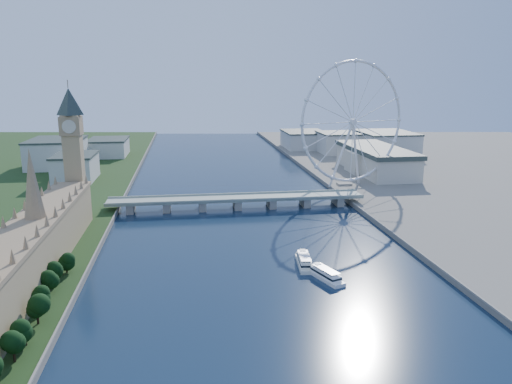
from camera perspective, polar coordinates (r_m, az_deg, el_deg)
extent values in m
cube|color=tan|center=(313.48, -23.61, -5.56)|extent=(24.00, 200.00, 28.00)
cone|color=#937A59|center=(304.63, -24.22, 0.89)|extent=(12.00, 12.00, 40.00)
cube|color=tan|center=(409.39, -20.03, 2.67)|extent=(13.00, 13.00, 80.00)
cube|color=#937A59|center=(405.31, -20.38, 7.12)|extent=(15.00, 15.00, 14.00)
pyramid|color=#2D3833|center=(403.79, -20.70, 11.07)|extent=(20.02, 20.02, 20.00)
cube|color=gray|center=(430.97, -2.18, -0.75)|extent=(220.00, 22.00, 2.00)
cube|color=gray|center=(432.71, -14.12, -1.73)|extent=(6.00, 20.00, 7.50)
cube|color=gray|center=(430.43, -10.14, -1.61)|extent=(6.00, 20.00, 7.50)
cube|color=gray|center=(430.23, -6.15, -1.49)|extent=(6.00, 20.00, 7.50)
cube|color=gray|center=(432.13, -2.17, -1.36)|extent=(6.00, 20.00, 7.50)
cube|color=gray|center=(436.08, 1.75, -1.22)|extent=(6.00, 20.00, 7.50)
cube|color=gray|center=(442.03, 5.59, -1.08)|extent=(6.00, 20.00, 7.50)
cube|color=gray|center=(449.92, 9.31, -0.94)|extent=(6.00, 20.00, 7.50)
torus|color=silver|center=(500.44, 11.02, 7.86)|extent=(113.60, 39.12, 118.60)
cylinder|color=silver|center=(500.44, 11.02, 7.86)|extent=(7.25, 6.61, 6.00)
cube|color=gray|center=(518.27, 10.05, 0.90)|extent=(14.00, 10.00, 2.00)
cube|color=beige|center=(567.05, -19.91, 2.59)|extent=(40.00, 60.00, 26.00)
cube|color=beige|center=(662.17, -21.78, 4.11)|extent=(60.00, 80.00, 32.00)
cube|color=beige|center=(731.01, -16.49, 4.86)|extent=(50.00, 70.00, 22.00)
cube|color=beige|center=(737.07, 9.64, 5.51)|extent=(60.00, 60.00, 28.00)
cube|color=beige|center=(738.84, 14.57, 5.37)|extent=(70.00, 90.00, 30.00)
cube|color=beige|center=(784.00, 5.51, 5.93)|extent=(60.00, 80.00, 24.00)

